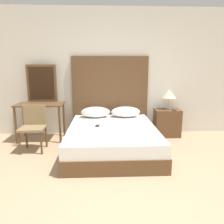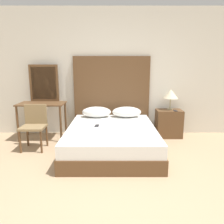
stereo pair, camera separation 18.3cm
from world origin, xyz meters
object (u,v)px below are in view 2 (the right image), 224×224
(table_lamp, at_px, (171,94))
(vanity_desk, at_px, (43,109))
(phone_on_nightstand, at_px, (176,111))
(bed, at_px, (112,139))
(phone_on_bed, at_px, (97,126))
(nightstand, at_px, (169,123))
(chair, at_px, (35,123))

(table_lamp, bearing_deg, vanity_desk, -176.07)
(vanity_desk, bearing_deg, phone_on_nightstand, 0.49)
(bed, bearing_deg, table_lamp, 33.96)
(phone_on_bed, bearing_deg, nightstand, 25.42)
(chair, bearing_deg, table_lamp, 15.22)
(phone_on_bed, height_order, table_lamp, table_lamp)
(phone_on_bed, distance_m, phone_on_nightstand, 1.71)
(bed, relative_size, vanity_desk, 2.11)
(phone_on_bed, bearing_deg, table_lamp, 27.19)
(vanity_desk, bearing_deg, chair, -88.07)
(phone_on_nightstand, bearing_deg, vanity_desk, -179.51)
(phone_on_nightstand, bearing_deg, nightstand, 138.29)
(bed, distance_m, chair, 1.44)
(vanity_desk, bearing_deg, phone_on_bed, -26.96)
(bed, height_order, nightstand, nightstand)
(nightstand, bearing_deg, phone_on_bed, -154.58)
(bed, height_order, table_lamp, table_lamp)
(chair, bearing_deg, nightstand, 13.92)
(table_lamp, relative_size, vanity_desk, 0.46)
(phone_on_nightstand, bearing_deg, chair, -168.36)
(chair, bearing_deg, phone_on_nightstand, 11.64)
(table_lamp, relative_size, chair, 0.53)
(nightstand, distance_m, table_lamp, 0.62)
(phone_on_nightstand, xyz_separation_m, chair, (-2.74, -0.56, -0.12))
(table_lamp, bearing_deg, chair, -164.78)
(bed, relative_size, chair, 2.43)
(table_lamp, relative_size, phone_on_nightstand, 2.73)
(nightstand, distance_m, phone_on_nightstand, 0.33)
(phone_on_bed, xyz_separation_m, nightstand, (1.49, 0.71, -0.15))
(phone_on_bed, xyz_separation_m, chair, (-1.15, 0.05, 0.03))
(table_lamp, distance_m, phone_on_nightstand, 0.37)
(phone_on_bed, height_order, phone_on_nightstand, phone_on_nightstand)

